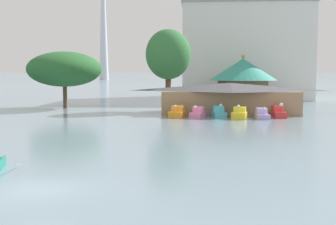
# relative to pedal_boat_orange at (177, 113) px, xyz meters

# --- Properties ---
(ground_plane) EXTENTS (2000.00, 2000.00, 0.00)m
(ground_plane) POSITION_rel_pedal_boat_orange_xyz_m (-4.92, -32.58, -0.54)
(ground_plane) COLOR gray
(pedal_boat_orange) EXTENTS (2.11, 2.90, 1.57)m
(pedal_boat_orange) POSITION_rel_pedal_boat_orange_xyz_m (0.00, 0.00, 0.00)
(pedal_boat_orange) COLOR orange
(pedal_boat_orange) RESTS_ON ground
(pedal_boat_pink) EXTENTS (2.01, 2.61, 1.54)m
(pedal_boat_pink) POSITION_rel_pedal_boat_orange_xyz_m (2.42, -0.71, -0.01)
(pedal_boat_pink) COLOR pink
(pedal_boat_pink) RESTS_ON ground
(pedal_boat_cyan) EXTENTS (1.84, 2.73, 1.70)m
(pedal_boat_cyan) POSITION_rel_pedal_boat_orange_xyz_m (4.89, 0.26, 0.00)
(pedal_boat_cyan) COLOR #4CB7CC
(pedal_boat_cyan) RESTS_ON ground
(pedal_boat_yellow) EXTENTS (2.07, 2.71, 1.70)m
(pedal_boat_yellow) POSITION_rel_pedal_boat_orange_xyz_m (7.21, -1.23, 0.01)
(pedal_boat_yellow) COLOR yellow
(pedal_boat_yellow) RESTS_ON ground
(pedal_boat_lavender) EXTENTS (1.57, 2.65, 1.46)m
(pedal_boat_lavender) POSITION_rel_pedal_boat_orange_xyz_m (9.79, -1.09, -0.06)
(pedal_boat_lavender) COLOR #B299D8
(pedal_boat_lavender) RESTS_ON ground
(pedal_boat_red) EXTENTS (1.59, 2.72, 1.83)m
(pedal_boat_red) POSITION_rel_pedal_boat_orange_xyz_m (11.91, 0.37, 0.03)
(pedal_boat_red) COLOR red
(pedal_boat_red) RESTS_ON ground
(boathouse) EXTENTS (18.50, 8.08, 3.97)m
(boathouse) POSITION_rel_pedal_boat_orange_xyz_m (6.51, 5.18, 1.53)
(boathouse) COLOR #9E7F5B
(boathouse) RESTS_ON ground
(green_roof_pavilion) EXTENTS (11.25, 11.25, 8.24)m
(green_roof_pavilion) POSITION_rel_pedal_boat_orange_xyz_m (9.99, 22.13, 3.79)
(green_roof_pavilion) COLOR brown
(green_roof_pavilion) RESTS_ON ground
(shoreline_tree_tall_left) EXTENTS (10.88, 10.88, 8.33)m
(shoreline_tree_tall_left) POSITION_rel_pedal_boat_orange_xyz_m (-17.13, 11.77, 5.21)
(shoreline_tree_tall_left) COLOR brown
(shoreline_tree_tall_left) RESTS_ON ground
(shoreline_tree_mid) EXTENTS (6.24, 6.24, 11.23)m
(shoreline_tree_mid) POSITION_rel_pedal_boat_orange_xyz_m (-1.67, 8.94, 7.18)
(shoreline_tree_mid) COLOR brown
(shoreline_tree_mid) RESTS_ON ground
(background_building_block) EXTENTS (24.54, 19.37, 18.84)m
(background_building_block) POSITION_rel_pedal_boat_orange_xyz_m (11.71, 38.19, 8.90)
(background_building_block) COLOR silver
(background_building_block) RESTS_ON ground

